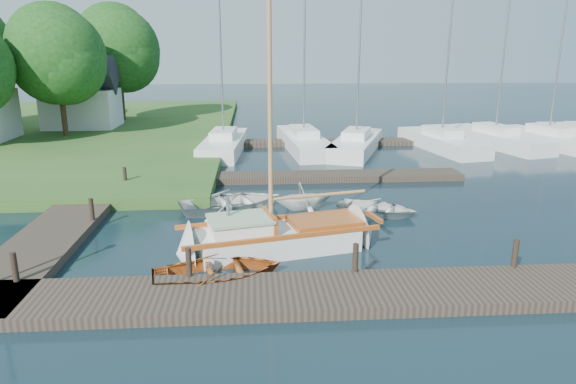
{
  "coord_description": "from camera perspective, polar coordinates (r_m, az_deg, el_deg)",
  "views": [
    {
      "loc": [
        -1.23,
        -17.82,
        6.17
      ],
      "look_at": [
        0.0,
        0.0,
        1.2
      ],
      "focal_mm": 32.0,
      "sensor_mm": 36.0,
      "label": 1
    }
  ],
  "objects": [
    {
      "name": "marina_boat_4",
      "position": [
        34.34,
        16.67,
        5.52
      ],
      "size": [
        3.57,
        8.29,
        11.78
      ],
      "rotation": [
        0.0,
        0.0,
        1.75
      ],
      "color": "white",
      "rests_on": "ground"
    },
    {
      "name": "dinghy",
      "position": [
        14.41,
        -7.72,
        -8.33
      ],
      "size": [
        4.01,
        3.21,
        0.74
      ],
      "primitive_type": "imported",
      "rotation": [
        0.0,
        0.0,
        1.77
      ],
      "color": "brown",
      "rests_on": "ground"
    },
    {
      "name": "far_dock",
      "position": [
        25.26,
        3.52,
        1.73
      ],
      "size": [
        14.0,
        1.6,
        0.3
      ],
      "primitive_type": "cube",
      "color": "#31241E",
      "rests_on": "ground"
    },
    {
      "name": "mooring_post_2",
      "position": [
        14.2,
        7.51,
        -7.24
      ],
      "size": [
        0.16,
        0.16,
        0.8
      ],
      "primitive_type": "cylinder",
      "color": "black",
      "rests_on": "near_dock"
    },
    {
      "name": "marina_boat_6",
      "position": [
        37.89,
        26.95,
        5.36
      ],
      "size": [
        4.18,
        8.3,
        10.87
      ],
      "rotation": [
        0.0,
        0.0,
        1.83
      ],
      "color": "white",
      "rests_on": "ground"
    },
    {
      "name": "tender_a",
      "position": [
        20.45,
        -6.26,
        -0.87
      ],
      "size": [
        4.76,
        4.02,
        0.84
      ],
      "primitive_type": "imported",
      "rotation": [
        0.0,
        0.0,
        1.89
      ],
      "color": "white",
      "rests_on": "ground"
    },
    {
      "name": "near_dock",
      "position": [
        13.32,
        1.81,
        -11.32
      ],
      "size": [
        18.0,
        2.2,
        0.3
      ],
      "primitive_type": "cube",
      "color": "#31241E",
      "rests_on": "ground"
    },
    {
      "name": "mooring_post_4",
      "position": [
        19.51,
        -20.98,
        -1.79
      ],
      "size": [
        0.16,
        0.16,
        0.8
      ],
      "primitive_type": "cylinder",
      "color": "black",
      "rests_on": "left_dock"
    },
    {
      "name": "tree_3",
      "position": [
        38.08,
        -24.27,
        13.69
      ],
      "size": [
        6.41,
        6.38,
        8.74
      ],
      "color": "#332114",
      "rests_on": "shore"
    },
    {
      "name": "tree_7",
      "position": [
        45.17,
        -18.37,
        14.83
      ],
      "size": [
        6.83,
        6.83,
        9.38
      ],
      "color": "#332114",
      "rests_on": "shore"
    },
    {
      "name": "left_dock",
      "position": [
        21.79,
        -21.88,
        -1.64
      ],
      "size": [
        2.2,
        18.0,
        0.3
      ],
      "primitive_type": "cube",
      "color": "#31241E",
      "rests_on": "ground"
    },
    {
      "name": "mooring_post_5",
      "position": [
        24.16,
        -17.66,
        1.72
      ],
      "size": [
        0.16,
        0.16,
        0.8
      ],
      "primitive_type": "cylinder",
      "color": "black",
      "rests_on": "left_dock"
    },
    {
      "name": "marina_boat_2",
      "position": [
        32.38,
        7.58,
        5.45
      ],
      "size": [
        4.99,
        8.51,
        10.82
      ],
      "rotation": [
        0.0,
        0.0,
        1.21
      ],
      "color": "white",
      "rests_on": "ground"
    },
    {
      "name": "mooring_post_1",
      "position": [
        14.05,
        -10.97,
        -7.66
      ],
      "size": [
        0.16,
        0.16,
        0.8
      ],
      "primitive_type": "cylinder",
      "color": "black",
      "rests_on": "near_dock"
    },
    {
      "name": "pontoon",
      "position": [
        36.14,
        14.28,
        5.48
      ],
      "size": [
        30.0,
        1.6,
        0.3
      ],
      "primitive_type": "cube",
      "color": "#31241E",
      "rests_on": "ground"
    },
    {
      "name": "tender_c",
      "position": [
        20.18,
        9.83,
        -1.53
      ],
      "size": [
        3.78,
        3.46,
        0.64
      ],
      "primitive_type": "imported",
      "rotation": [
        0.0,
        0.0,
        1.05
      ],
      "color": "white",
      "rests_on": "ground"
    },
    {
      "name": "house_c",
      "position": [
        41.97,
        -21.96,
        9.54
      ],
      "size": [
        5.25,
        4.0,
        5.28
      ],
      "color": "silver",
      "rests_on": "shore"
    },
    {
      "name": "marina_boat_1",
      "position": [
        32.96,
        1.75,
        5.75
      ],
      "size": [
        3.01,
        9.46,
        10.89
      ],
      "rotation": [
        0.0,
        0.0,
        1.66
      ],
      "color": "white",
      "rests_on": "ground"
    },
    {
      "name": "marina_boat_5",
      "position": [
        36.73,
        21.99,
        5.65
      ],
      "size": [
        4.22,
        8.95,
        11.52
      ],
      "rotation": [
        0.0,
        0.0,
        1.81
      ],
      "color": "white",
      "rests_on": "ground"
    },
    {
      "name": "mooring_post_0",
      "position": [
        15.28,
        -28.1,
        -7.35
      ],
      "size": [
        0.16,
        0.16,
        0.8
      ],
      "primitive_type": "cylinder",
      "color": "black",
      "rests_on": "near_dock"
    },
    {
      "name": "mooring_post_3",
      "position": [
        15.7,
        23.93,
        -6.24
      ],
      "size": [
        0.16,
        0.16,
        0.8
      ],
      "primitive_type": "cylinder",
      "color": "black",
      "rests_on": "near_dock"
    },
    {
      "name": "ground",
      "position": [
        18.9,
        0.0,
        -3.51
      ],
      "size": [
        160.0,
        160.0,
        0.0
      ],
      "primitive_type": "plane",
      "color": "black",
      "rests_on": "ground"
    },
    {
      "name": "tender_b",
      "position": [
        20.42,
        1.7,
        -0.29
      ],
      "size": [
        2.58,
        2.32,
        1.2
      ],
      "primitive_type": "imported",
      "rotation": [
        0.0,
        0.0,
        1.74
      ],
      "color": "white",
      "rests_on": "ground"
    },
    {
      "name": "sailboat",
      "position": [
        16.45,
        -0.65,
        -5.19
      ],
      "size": [
        7.41,
        3.61,
        9.83
      ],
      "rotation": [
        0.0,
        0.0,
        0.24
      ],
      "color": "white",
      "rests_on": "ground"
    },
    {
      "name": "marina_boat_0",
      "position": [
        32.29,
        -7.14,
        5.45
      ],
      "size": [
        2.86,
        8.4,
        11.8
      ],
      "rotation": [
        0.0,
        0.0,
        1.49
      ],
      "color": "white",
      "rests_on": "ground"
    }
  ]
}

